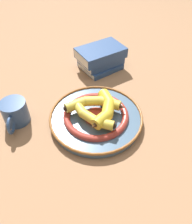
% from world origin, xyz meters
% --- Properties ---
extents(ground_plane, '(2.80, 2.80, 0.00)m').
position_xyz_m(ground_plane, '(0.00, 0.00, 0.00)').
color(ground_plane, '#A87A56').
extents(decorative_bowl, '(0.31, 0.31, 0.04)m').
position_xyz_m(decorative_bowl, '(0.02, -0.01, 0.02)').
color(decorative_bowl, slate).
rests_on(decorative_bowl, ground_plane).
extents(banana_a, '(0.06, 0.18, 0.03)m').
position_xyz_m(banana_a, '(0.05, -0.00, 0.05)').
color(banana_a, yellow).
rests_on(banana_a, decorative_bowl).
extents(banana_b, '(0.15, 0.12, 0.04)m').
position_xyz_m(banana_b, '(-0.00, 0.01, 0.05)').
color(banana_b, yellow).
rests_on(banana_b, decorative_bowl).
extents(banana_c, '(0.17, 0.14, 0.03)m').
position_xyz_m(banana_c, '(0.01, -0.04, 0.05)').
color(banana_c, yellow).
rests_on(banana_c, decorative_bowl).
extents(book_stack, '(0.21, 0.15, 0.09)m').
position_xyz_m(book_stack, '(-0.20, -0.24, 0.05)').
color(book_stack, '#2D4C84').
rests_on(book_stack, ground_plane).
extents(coffee_mug, '(0.10, 0.11, 0.08)m').
position_xyz_m(coffee_mug, '(0.22, -0.18, 0.04)').
color(coffee_mug, '#335184').
rests_on(coffee_mug, ground_plane).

